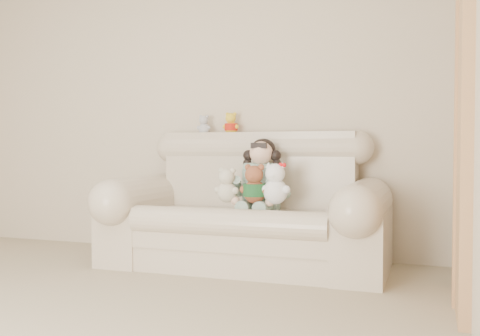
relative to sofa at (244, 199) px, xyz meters
name	(u,v)px	position (x,y,z in m)	size (l,w,h in m)	color
wall_back	(184,102)	(-0.73, 0.50, 0.78)	(4.50, 4.50, 0.00)	beige
sofa	(244,199)	(0.00, 0.00, 0.00)	(2.10, 0.95, 1.03)	beige
door_panel	(463,120)	(1.49, -0.60, 0.54)	(0.06, 0.90, 2.10)	#B1744C
seated_child	(261,174)	(0.11, 0.08, 0.19)	(0.34, 0.41, 0.56)	#2D6B54
brown_teddy	(255,180)	(0.12, -0.14, 0.15)	(0.21, 0.16, 0.33)	brown
white_cat	(275,179)	(0.28, -0.14, 0.16)	(0.22, 0.17, 0.35)	white
cream_teddy	(227,182)	(-0.08, -0.15, 0.13)	(0.19, 0.15, 0.30)	beige
yellow_mini_bear	(231,121)	(-0.25, 0.38, 0.60)	(0.14, 0.11, 0.22)	gold
grey_mini_plush	(204,123)	(-0.49, 0.38, 0.59)	(0.13, 0.10, 0.20)	#B0B1B7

